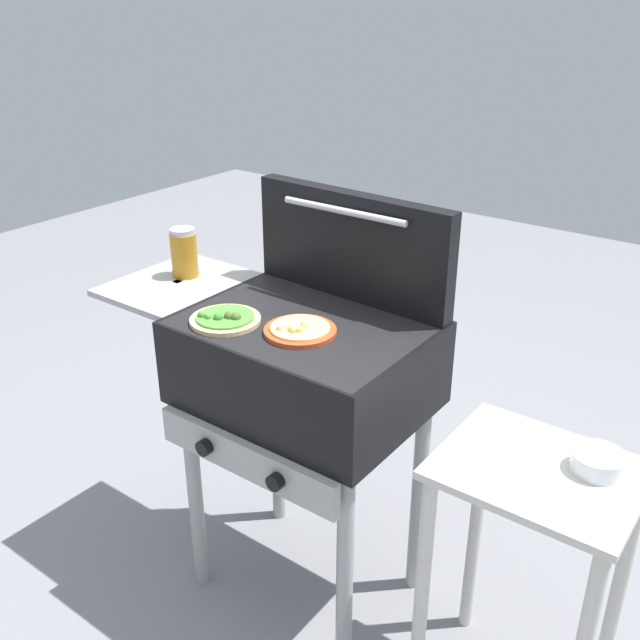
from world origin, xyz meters
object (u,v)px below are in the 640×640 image
Objects in this scene: grill at (300,369)px; pizza_veggie at (225,319)px; prep_table at (529,539)px; topping_bowl_near at (597,462)px; pizza_cheese at (300,330)px; sauce_jar at (184,253)px.

pizza_veggie reaches higher than grill.
topping_bowl_near is (0.10, 0.06, 0.23)m from prep_table.
pizza_cheese is 1.00× the size of pizza_veggie.
sauce_jar is 1.24m from prep_table.
topping_bowl_near is at bearing 11.55° from pizza_veggie.
pizza_veggie is at bearing -168.45° from topping_bowl_near.
sauce_jar is 1.28m from topping_bowl_near.
sauce_jar is at bearing 152.10° from pizza_veggie.
grill reaches higher than prep_table.
pizza_cheese is at bearing -174.49° from prep_table.
topping_bowl_near is (1.26, 0.02, -0.23)m from sauce_jar.
pizza_cheese is at bearing -11.75° from sauce_jar.
sauce_jar reaches higher than prep_table.
pizza_cheese is 0.74m from prep_table.
sauce_jar is (-0.52, 0.11, 0.06)m from pizza_cheese.
grill is 0.78m from topping_bowl_near.
grill is at bearing 128.48° from pizza_cheese.
pizza_cheese is 1.58× the size of topping_bowl_near.
pizza_veggie is 0.92m from prep_table.
sauce_jar is at bearing 177.60° from prep_table.
pizza_veggie is at bearing -171.40° from prep_table.
prep_table is at bearing -147.69° from topping_bowl_near.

